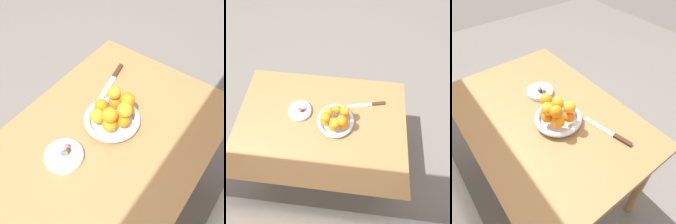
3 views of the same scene
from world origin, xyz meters
The scene contains 23 objects.
ground_plane centered at (0.00, 0.00, 0.00)m, with size 6.00×6.00×0.00m, color slate.
dining_table centered at (0.00, 0.00, 0.65)m, with size 1.10×0.76×0.74m.
fruit_bowl centered at (-0.10, -0.03, 0.76)m, with size 0.23×0.23×0.04m.
candy_dish centered at (0.15, -0.08, 0.75)m, with size 0.15×0.15×0.02m, color silver.
orange_0 centered at (-0.15, 0.01, 0.81)m, with size 0.06×0.06×0.06m, color orange.
orange_1 centered at (-0.15, -0.05, 0.81)m, with size 0.06×0.06×0.06m, color orange.
orange_2 centered at (-0.10, -0.09, 0.81)m, with size 0.06×0.06×0.06m, color orange.
orange_3 centered at (-0.05, -0.06, 0.81)m, with size 0.06×0.06×0.06m, color orange.
orange_4 centered at (-0.04, 0.00, 0.81)m, with size 0.06×0.06×0.06m, color orange.
orange_5 centered at (-0.09, 0.03, 0.81)m, with size 0.06×0.06×0.06m, color orange.
orange_6 centered at (-0.14, 0.01, 0.87)m, with size 0.06×0.06×0.06m, color orange.
orange_7 centered at (-0.04, 0.00, 0.87)m, with size 0.06×0.06×0.06m, color orange.
orange_8 centered at (-0.10, 0.03, 0.87)m, with size 0.06×0.06×0.06m, color orange.
orange_9 centered at (-0.15, -0.06, 0.86)m, with size 0.06×0.06×0.06m, color orange.
candy_ball_0 centered at (0.11, -0.08, 0.77)m, with size 0.02×0.02×0.02m, color #8C4C99.
candy_ball_1 centered at (0.14, -0.08, 0.77)m, with size 0.02×0.02×0.02m, color #8C4C99.
candy_ball_2 centered at (0.14, -0.08, 0.77)m, with size 0.02×0.02×0.02m, color #C6384C.
candy_ball_3 centered at (0.13, -0.08, 0.77)m, with size 0.02×0.02×0.02m, color gold.
candy_ball_4 centered at (0.15, -0.08, 0.77)m, with size 0.02×0.02×0.02m, color #8C4C99.
candy_ball_5 centered at (0.14, -0.07, 0.77)m, with size 0.02×0.02×0.02m, color #4C9947.
candy_ball_6 centered at (0.15, -0.08, 0.77)m, with size 0.02×0.02×0.02m, color #8C4C99.
candy_ball_7 centered at (0.13, -0.07, 0.77)m, with size 0.02×0.02×0.02m, color #472819.
knife centered at (-0.31, -0.18, 0.75)m, with size 0.26×0.08×0.01m.
Camera 1 is at (0.48, 0.39, 1.68)m, focal length 45.00 mm.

